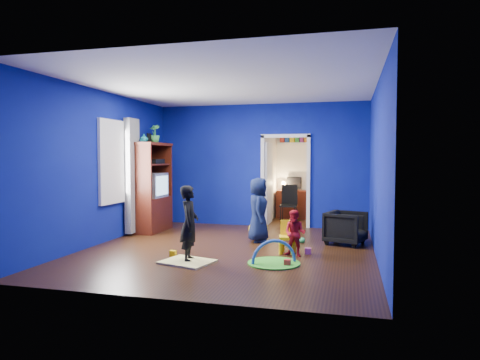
% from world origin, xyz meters
% --- Properties ---
extents(floor, '(5.00, 5.50, 0.01)m').
position_xyz_m(floor, '(0.00, 0.00, 0.00)').
color(floor, black).
rests_on(floor, ground).
extents(ceiling, '(5.00, 5.50, 0.01)m').
position_xyz_m(ceiling, '(0.00, 0.00, 2.90)').
color(ceiling, white).
rests_on(ceiling, wall_back).
extents(wall_back, '(5.00, 0.02, 2.90)m').
position_xyz_m(wall_back, '(0.00, 2.75, 1.45)').
color(wall_back, navy).
rests_on(wall_back, floor).
extents(wall_front, '(5.00, 0.02, 2.90)m').
position_xyz_m(wall_front, '(0.00, -2.75, 1.45)').
color(wall_front, navy).
rests_on(wall_front, floor).
extents(wall_left, '(0.02, 5.50, 2.90)m').
position_xyz_m(wall_left, '(-2.50, 0.00, 1.45)').
color(wall_left, navy).
rests_on(wall_left, floor).
extents(wall_right, '(0.02, 5.50, 2.90)m').
position_xyz_m(wall_right, '(2.50, 0.00, 1.45)').
color(wall_right, navy).
rests_on(wall_right, floor).
extents(alcove, '(1.00, 1.75, 2.50)m').
position_xyz_m(alcove, '(0.60, 3.62, 1.25)').
color(alcove, silver).
rests_on(alcove, floor).
extents(armchair, '(0.86, 0.85, 0.63)m').
position_xyz_m(armchair, '(2.01, 1.00, 0.31)').
color(armchair, black).
rests_on(armchair, floor).
extents(child_black, '(0.38, 0.49, 1.20)m').
position_xyz_m(child_black, '(-0.36, -0.98, 0.60)').
color(child_black, black).
rests_on(child_black, floor).
extents(child_navy, '(0.50, 0.67, 1.24)m').
position_xyz_m(child_navy, '(0.36, 0.83, 0.62)').
color(child_navy, '#0F1637').
rests_on(child_navy, floor).
extents(toddler_red, '(0.43, 0.37, 0.77)m').
position_xyz_m(toddler_red, '(1.20, -0.23, 0.38)').
color(toddler_red, red).
rests_on(toddler_red, floor).
extents(vase, '(0.22, 0.22, 0.18)m').
position_xyz_m(vase, '(-2.21, 1.13, 2.05)').
color(vase, '#0E6470').
rests_on(vase, tv_armoire).
extents(potted_plant, '(0.24, 0.24, 0.42)m').
position_xyz_m(potted_plant, '(-2.21, 1.65, 2.17)').
color(potted_plant, green).
rests_on(potted_plant, tv_armoire).
extents(tv_armoire, '(0.58, 1.14, 1.96)m').
position_xyz_m(tv_armoire, '(-2.21, 1.43, 0.98)').
color(tv_armoire, '#391809').
rests_on(tv_armoire, floor).
extents(crt_tv, '(0.46, 0.70, 0.54)m').
position_xyz_m(crt_tv, '(-2.17, 1.43, 1.02)').
color(crt_tv, silver).
rests_on(crt_tv, tv_armoire).
extents(yellow_blanket, '(0.88, 0.78, 0.03)m').
position_xyz_m(yellow_blanket, '(-0.36, -1.08, 0.01)').
color(yellow_blanket, '#F2E07A').
rests_on(yellow_blanket, floor).
extents(hopper_ball, '(0.40, 0.40, 0.40)m').
position_xyz_m(hopper_ball, '(0.31, 1.08, 0.20)').
color(hopper_ball, yellow).
rests_on(hopper_ball, floor).
extents(kid_chair, '(0.32, 0.32, 0.50)m').
position_xyz_m(kid_chair, '(1.05, -0.03, 0.25)').
color(kid_chair, yellow).
rests_on(kid_chair, floor).
extents(play_mat, '(0.81, 0.81, 0.02)m').
position_xyz_m(play_mat, '(0.95, -0.81, 0.01)').
color(play_mat, green).
rests_on(play_mat, floor).
extents(toy_arch, '(0.66, 0.40, 0.73)m').
position_xyz_m(toy_arch, '(0.95, -0.81, 0.02)').
color(toy_arch, '#3F8CD8').
rests_on(toy_arch, floor).
extents(window_left, '(0.03, 0.95, 1.55)m').
position_xyz_m(window_left, '(-2.48, 0.35, 1.55)').
color(window_left, white).
rests_on(window_left, wall_left).
extents(curtain, '(0.14, 0.42, 2.40)m').
position_xyz_m(curtain, '(-2.37, 0.90, 1.25)').
color(curtain, slate).
rests_on(curtain, floor).
extents(doorway, '(1.16, 0.10, 2.10)m').
position_xyz_m(doorway, '(0.60, 2.75, 1.05)').
color(doorway, white).
rests_on(doorway, floor).
extents(study_desk, '(0.88, 0.44, 0.75)m').
position_xyz_m(study_desk, '(0.60, 4.26, 0.38)').
color(study_desk, '#3D140A').
rests_on(study_desk, floor).
extents(desk_monitor, '(0.40, 0.05, 0.32)m').
position_xyz_m(desk_monitor, '(0.60, 4.38, 0.95)').
color(desk_monitor, black).
rests_on(desk_monitor, study_desk).
extents(desk_lamp, '(0.14, 0.14, 0.14)m').
position_xyz_m(desk_lamp, '(0.32, 4.32, 0.93)').
color(desk_lamp, '#FFD88C').
rests_on(desk_lamp, study_desk).
extents(folding_chair, '(0.40, 0.40, 0.92)m').
position_xyz_m(folding_chair, '(0.60, 3.30, 0.46)').
color(folding_chair, black).
rests_on(folding_chair, floor).
extents(book_shelf, '(0.88, 0.24, 0.04)m').
position_xyz_m(book_shelf, '(0.60, 4.37, 2.02)').
color(book_shelf, white).
rests_on(book_shelf, study_desk).
extents(toy_0, '(0.10, 0.08, 0.10)m').
position_xyz_m(toy_0, '(1.17, -0.89, 0.05)').
color(toy_0, red).
rests_on(toy_0, floor).
extents(toy_1, '(0.11, 0.11, 0.11)m').
position_xyz_m(toy_1, '(1.64, 1.16, 0.06)').
color(toy_1, '#2591D6').
rests_on(toy_1, floor).
extents(toy_2, '(0.10, 0.08, 0.10)m').
position_xyz_m(toy_2, '(-0.75, -0.74, 0.05)').
color(toy_2, yellow).
rests_on(toy_2, floor).
extents(toy_3, '(0.11, 0.11, 0.11)m').
position_xyz_m(toy_3, '(1.20, 0.92, 0.06)').
color(toy_3, '#37C065').
rests_on(toy_3, floor).
extents(toy_4, '(0.10, 0.08, 0.10)m').
position_xyz_m(toy_4, '(1.39, 0.01, 0.05)').
color(toy_4, '#DA51A2').
rests_on(toy_4, floor).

